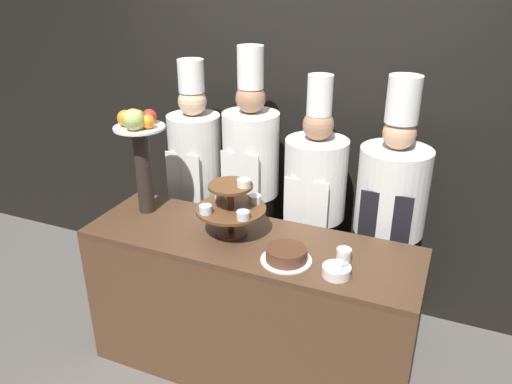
# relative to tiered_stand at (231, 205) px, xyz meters

# --- Properties ---
(wall_back) EXTENTS (10.00, 0.06, 2.80)m
(wall_back) POSITION_rel_tiered_stand_xyz_m (0.11, 0.98, 0.30)
(wall_back) COLOR black
(wall_back) RESTS_ON ground_plane
(buffet_counter) EXTENTS (1.89, 0.60, 0.92)m
(buffet_counter) POSITION_rel_tiered_stand_xyz_m (0.11, -0.02, -0.64)
(buffet_counter) COLOR brown
(buffet_counter) RESTS_ON ground_plane
(tiered_stand) EXTENTS (0.39, 0.39, 0.35)m
(tiered_stand) POSITION_rel_tiered_stand_xyz_m (0.00, 0.00, 0.00)
(tiered_stand) COLOR brown
(tiered_stand) RESTS_ON buffet_counter
(fruit_pedestal) EXTENTS (0.30, 0.30, 0.66)m
(fruit_pedestal) POSITION_rel_tiered_stand_xyz_m (-0.61, 0.06, 0.25)
(fruit_pedestal) COLOR #2D231E
(fruit_pedestal) RESTS_ON buffet_counter
(cake_round) EXTENTS (0.27, 0.27, 0.07)m
(cake_round) POSITION_rel_tiered_stand_xyz_m (0.38, -0.14, -0.15)
(cake_round) COLOR white
(cake_round) RESTS_ON buffet_counter
(cup_white) EXTENTS (0.08, 0.08, 0.07)m
(cup_white) POSITION_rel_tiered_stand_xyz_m (0.65, -0.03, -0.15)
(cup_white) COLOR white
(cup_white) RESTS_ON buffet_counter
(serving_bowl_near) EXTENTS (0.14, 0.14, 0.15)m
(serving_bowl_near) POSITION_rel_tiered_stand_xyz_m (0.65, -0.17, -0.15)
(serving_bowl_near) COLOR white
(serving_bowl_near) RESTS_ON buffet_counter
(chef_left) EXTENTS (0.36, 0.36, 1.77)m
(chef_left) POSITION_rel_tiered_stand_xyz_m (-0.56, 0.59, -0.13)
(chef_left) COLOR #28282D
(chef_left) RESTS_ON ground_plane
(chef_center_left) EXTENTS (0.37, 0.37, 1.87)m
(chef_center_left) POSITION_rel_tiered_stand_xyz_m (-0.14, 0.59, -0.09)
(chef_center_left) COLOR #38332D
(chef_center_left) RESTS_ON ground_plane
(chef_center_right) EXTENTS (0.39, 0.39, 1.73)m
(chef_center_right) POSITION_rel_tiered_stand_xyz_m (0.30, 0.59, -0.18)
(chef_center_right) COLOR #28282D
(chef_center_right) RESTS_ON ground_plane
(chef_right) EXTENTS (0.42, 0.42, 1.77)m
(chef_right) POSITION_rel_tiered_stand_xyz_m (0.78, 0.59, -0.16)
(chef_right) COLOR #28282D
(chef_right) RESTS_ON ground_plane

